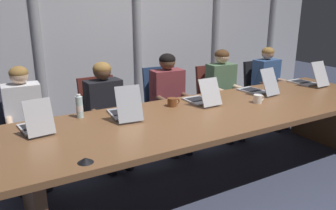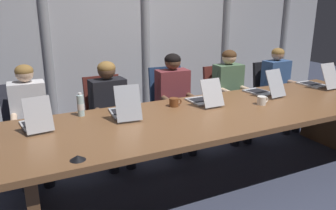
{
  "view_description": "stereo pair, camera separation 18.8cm",
  "coord_description": "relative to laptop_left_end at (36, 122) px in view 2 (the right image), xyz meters",
  "views": [
    {
      "loc": [
        -2.0,
        -2.49,
        1.76
      ],
      "look_at": [
        -0.51,
        0.11,
        0.85
      ],
      "focal_mm": 35.75,
      "sensor_mm": 36.0,
      "label": 1
    },
    {
      "loc": [
        -1.84,
        -2.58,
        1.76
      ],
      "look_at": [
        -0.51,
        0.11,
        0.85
      ],
      "focal_mm": 35.75,
      "sensor_mm": 36.0,
      "label": 2
    }
  ],
  "objects": [
    {
      "name": "conference_mic_left_side",
      "position": [
        0.19,
        -0.76,
        -0.04
      ],
      "size": [
        0.11,
        0.11,
        0.03
      ],
      "primitive_type": "cone",
      "color": "black",
      "rests_on": "conference_table"
    },
    {
      "name": "ground_plane",
      "position": [
        1.66,
        -0.29,
        -0.81
      ],
      "size": [
        13.86,
        13.86,
        0.0
      ],
      "primitive_type": "plane",
      "color": "#383D51"
    },
    {
      "name": "laptop_right_end",
      "position": [
        3.37,
        0.01,
        0.0
      ],
      "size": [
        0.25,
        0.49,
        0.31
      ],
      "rotation": [
        0.0,
        0.0,
        1.6
      ],
      "color": "#BCBCC1",
      "rests_on": "conference_table"
    },
    {
      "name": "office_chair_center",
      "position": [
        1.66,
        0.79,
        -0.44
      ],
      "size": [
        0.6,
        0.6,
        0.98
      ],
      "rotation": [
        0.0,
        0.0,
        -1.67
      ],
      "color": "navy",
      "rests_on": "ground_plane"
    },
    {
      "name": "office_chair_left_end",
      "position": [
        -0.04,
        0.79,
        -0.45
      ],
      "size": [
        0.6,
        0.6,
        0.95
      ],
      "rotation": [
        0.0,
        0.0,
        -1.49
      ],
      "color": "#2D2D38",
      "rests_on": "ground_plane"
    },
    {
      "name": "coffee_mug_far",
      "position": [
        1.33,
        0.05,
        -0.01
      ],
      "size": [
        0.14,
        0.1,
        0.09
      ],
      "color": "brown",
      "rests_on": "conference_table"
    },
    {
      "name": "laptop_center",
      "position": [
        1.67,
        -0.01,
        -0.0
      ],
      "size": [
        0.24,
        0.43,
        0.28
      ],
      "rotation": [
        0.0,
        0.0,
        1.58
      ],
      "color": "#BCBCC1",
      "rests_on": "conference_table"
    },
    {
      "name": "person_left_end",
      "position": [
        -0.01,
        0.63,
        -0.14
      ],
      "size": [
        0.37,
        0.55,
        1.18
      ],
      "rotation": [
        0.0,
        0.0,
        -1.61
      ],
      "color": "silver",
      "rests_on": "ground_plane"
    },
    {
      "name": "laptop_left_mid",
      "position": [
        0.78,
        -0.03,
        0.0
      ],
      "size": [
        0.27,
        0.48,
        0.32
      ],
      "rotation": [
        0.0,
        0.0,
        1.46
      ],
      "color": "#A8ADB7",
      "rests_on": "conference_table"
    },
    {
      "name": "person_right_mid",
      "position": [
        2.49,
        0.63,
        -0.13
      ],
      "size": [
        0.4,
        0.56,
        1.18
      ],
      "rotation": [
        0.0,
        0.0,
        -1.63
      ],
      "color": "#4C6B4C",
      "rests_on": "ground_plane"
    },
    {
      "name": "laptop_left_end",
      "position": [
        0.0,
        0.0,
        0.0
      ],
      "size": [
        0.26,
        0.42,
        0.3
      ],
      "rotation": [
        0.0,
        0.0,
        1.68
      ],
      "color": "#BCBCC1",
      "rests_on": "conference_table"
    },
    {
      "name": "office_chair_right_end",
      "position": [
        3.37,
        0.79,
        -0.46
      ],
      "size": [
        0.6,
        0.6,
        0.92
      ],
      "rotation": [
        0.0,
        0.0,
        -1.58
      ],
      "color": "black",
      "rests_on": "ground_plane"
    },
    {
      "name": "laptop_right_mid",
      "position": [
        2.49,
        0.01,
        0.0
      ],
      "size": [
        0.28,
        0.49,
        0.31
      ],
      "rotation": [
        0.0,
        0.0,
        1.68
      ],
      "color": "#A8ADB7",
      "rests_on": "conference_table"
    },
    {
      "name": "conference_table",
      "position": [
        1.66,
        -0.29,
        -0.2
      ],
      "size": [
        4.08,
        1.2,
        0.75
      ],
      "color": "brown",
      "rests_on": "ground_plane"
    },
    {
      "name": "person_center",
      "position": [
        1.65,
        0.64,
        -0.13
      ],
      "size": [
        0.42,
        0.56,
        1.19
      ],
      "rotation": [
        0.0,
        0.0,
        -1.63
      ],
      "color": "brown",
      "rests_on": "ground_plane"
    },
    {
      "name": "office_chair_left_mid",
      "position": [
        0.84,
        0.79,
        -0.45
      ],
      "size": [
        0.6,
        0.6,
        0.94
      ],
      "rotation": [
        0.0,
        0.0,
        -1.55
      ],
      "color": "#511E19",
      "rests_on": "ground_plane"
    },
    {
      "name": "person_left_mid",
      "position": [
        0.84,
        0.63,
        -0.14
      ],
      "size": [
        0.42,
        0.56,
        1.15
      ],
      "rotation": [
        0.0,
        0.0,
        -1.52
      ],
      "color": "black",
      "rests_on": "ground_plane"
    },
    {
      "name": "office_chair_right_mid",
      "position": [
        2.49,
        0.79,
        -0.45
      ],
      "size": [
        0.6,
        0.6,
        0.93
      ],
      "rotation": [
        0.0,
        0.0,
        -1.59
      ],
      "color": "#511E19",
      "rests_on": "ground_plane"
    },
    {
      "name": "person_right_end",
      "position": [
        3.35,
        0.63,
        -0.15
      ],
      "size": [
        0.39,
        0.55,
        1.16
      ],
      "rotation": [
        0.0,
        0.0,
        -1.54
      ],
      "color": "#335184",
      "rests_on": "ground_plane"
    },
    {
      "name": "water_bottle_primary",
      "position": [
        0.41,
        0.16,
        0.04
      ],
      "size": [
        0.06,
        0.06,
        0.22
      ],
      "color": "silver",
      "rests_on": "conference_table"
    },
    {
      "name": "coffee_mug_near",
      "position": [
        2.18,
        -0.3,
        -0.01
      ],
      "size": [
        0.14,
        0.09,
        0.09
      ],
      "color": "white",
      "rests_on": "conference_table"
    },
    {
      "name": "curtain_backdrop",
      "position": [
        1.66,
        1.72,
        0.53
      ],
      "size": [
        6.93,
        0.16,
        2.67
      ],
      "color": "#B2B2B7",
      "rests_on": "ground_plane"
    }
  ]
}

